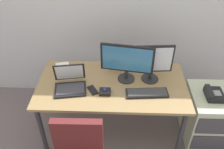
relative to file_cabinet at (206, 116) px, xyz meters
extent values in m
plane|color=#6A5E60|center=(-1.04, 0.05, -0.31)|extent=(8.00, 8.00, 0.00)
cube|color=#96794C|center=(-1.04, 0.05, 0.38)|extent=(1.53, 0.79, 0.03)
cylinder|color=#2D2D33|center=(-1.75, -0.28, 0.03)|extent=(0.05, 0.05, 0.67)
cylinder|color=#2D2D33|center=(-0.33, -0.28, 0.03)|extent=(0.05, 0.05, 0.67)
cylinder|color=#2D2D33|center=(-1.75, 0.39, 0.03)|extent=(0.05, 0.05, 0.67)
cylinder|color=#2D2D33|center=(-0.33, 0.39, 0.03)|extent=(0.05, 0.05, 0.67)
cube|color=beige|center=(0.00, 0.00, 0.00)|extent=(0.42, 0.52, 0.62)
cube|color=#38383D|center=(0.00, -0.26, 0.14)|extent=(0.38, 0.01, 0.21)
cube|color=#38383D|center=(0.00, -0.26, -0.12)|extent=(0.38, 0.01, 0.21)
cube|color=black|center=(0.00, -0.02, 0.34)|extent=(0.17, 0.20, 0.06)
cube|color=black|center=(-0.06, -0.02, 0.38)|extent=(0.05, 0.18, 0.04)
cube|color=gray|center=(0.02, -0.03, 0.37)|extent=(0.07, 0.08, 0.01)
cube|color=#591F20|center=(-1.28, -0.66, 0.41)|extent=(0.40, 0.07, 0.42)
cylinder|color=#262628|center=(-0.89, 0.14, 0.40)|extent=(0.18, 0.18, 0.01)
cylinder|color=#262628|center=(-0.89, 0.14, 0.45)|extent=(0.04, 0.04, 0.10)
cube|color=black|center=(-0.89, 0.14, 0.65)|extent=(0.53, 0.11, 0.30)
cube|color=teal|center=(-0.89, 0.12, 0.65)|extent=(0.49, 0.08, 0.27)
cylinder|color=#262628|center=(-0.64, 0.14, 0.40)|extent=(0.18, 0.18, 0.01)
cylinder|color=#262628|center=(-0.64, 0.14, 0.45)|extent=(0.04, 0.04, 0.09)
cube|color=black|center=(-0.64, 0.14, 0.65)|extent=(0.42, 0.06, 0.30)
cube|color=silver|center=(-0.64, 0.13, 0.65)|extent=(0.39, 0.04, 0.27)
cube|color=black|center=(-0.69, -0.09, 0.40)|extent=(0.42, 0.17, 0.02)
cube|color=#353535|center=(-0.69, -0.09, 0.42)|extent=(0.39, 0.14, 0.01)
cube|color=black|center=(-1.45, -0.07, 0.40)|extent=(0.34, 0.27, 0.02)
cube|color=#38383D|center=(-1.45, -0.07, 0.42)|extent=(0.30, 0.21, 0.00)
cube|color=black|center=(-1.47, 0.07, 0.52)|extent=(0.32, 0.11, 0.22)
cube|color=silver|center=(-1.47, 0.06, 0.52)|extent=(0.28, 0.09, 0.19)
cube|color=black|center=(-1.10, -0.10, 0.41)|extent=(0.11, 0.09, 0.04)
sphere|color=navy|center=(-1.10, -0.10, 0.44)|extent=(0.04, 0.04, 0.04)
cylinder|color=#304E88|center=(-1.00, 0.35, 0.45)|extent=(0.09, 0.09, 0.12)
torus|color=#2A5192|center=(-0.96, 0.35, 0.45)|extent=(0.01, 0.07, 0.07)
cube|color=white|center=(-1.60, 0.30, 0.40)|extent=(0.19, 0.24, 0.01)
cube|color=black|center=(-1.23, -0.06, 0.40)|extent=(0.13, 0.16, 0.01)
camera|label=1|loc=(-0.97, -1.84, 1.99)|focal=38.42mm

